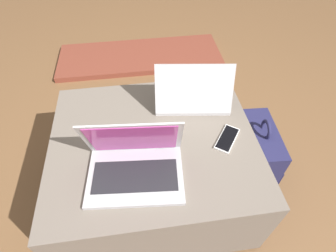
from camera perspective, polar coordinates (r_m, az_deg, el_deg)
The scene contains 7 objects.
ground_plane at distance 1.51m, azimuth -2.46°, elevation -13.91°, with size 14.00×14.00×0.00m, color brown.
ottoman at distance 1.31m, azimuth -2.79°, elevation -9.16°, with size 0.88×0.76×0.46m.
laptop_near at distance 1.00m, azimuth -7.24°, elevation -8.01°, with size 0.38×0.28×0.25m.
laptop_far at distance 1.25m, azimuth 5.30°, elevation 6.71°, with size 0.37×0.27×0.23m.
cell_phone at distance 1.15m, azimuth 12.76°, elevation -2.70°, with size 0.14×0.16×0.01m.
backpack at distance 1.48m, azimuth 18.60°, elevation -6.30°, with size 0.20×0.34×0.45m.
fireplace_hearth at distance 2.40m, azimuth -6.03°, elevation 14.84°, with size 1.40×0.50×0.04m.
Camera 1 is at (-0.04, -0.71, 1.34)m, focal length 28.00 mm.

